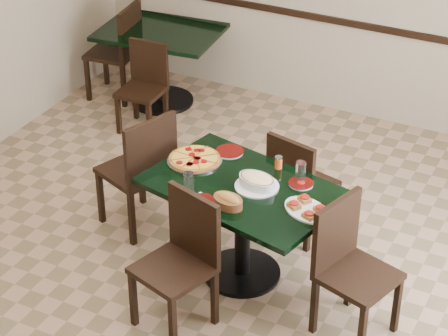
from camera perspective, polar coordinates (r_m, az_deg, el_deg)
The scene contains 21 objects.
floor at distance 6.33m, azimuth -1.25°, elevation -6.58°, with size 5.50×5.50×0.00m, color #8D6C51.
room_shell at distance 6.82m, azimuth 13.30°, elevation 7.02°, with size 5.50×5.50×5.50m.
main_table at distance 5.94m, azimuth 1.24°, elevation -2.65°, with size 1.43×1.08×0.75m.
back_table at distance 8.34m, azimuth -4.15°, elevation 7.55°, with size 1.18×0.91×0.75m.
chair_far at distance 6.40m, azimuth 4.83°, elevation -0.89°, with size 0.49×0.49×0.87m.
chair_near at distance 5.60m, azimuth -2.73°, elevation -5.65°, with size 0.54×0.54×0.93m.
chair_right at distance 5.59m, azimuth 8.12°, elevation -6.04°, with size 0.55×0.55×0.94m.
chair_left at distance 6.46m, azimuth -5.36°, elevation 0.12°, with size 0.59×0.59×0.98m.
back_chair_near at distance 7.95m, azimuth -5.20°, elevation 5.62°, with size 0.39×0.39×0.81m.
back_chair_left at distance 8.48m, azimuth -6.77°, elevation 7.90°, with size 0.49×0.49×0.95m.
pepperoni_pizza at distance 6.11m, azimuth -1.94°, elevation 0.60°, with size 0.39×0.39×0.04m.
lasagna_casserole at distance 5.81m, azimuth 2.17°, elevation -0.86°, with size 0.30×0.30×0.09m.
bread_basket at distance 5.62m, azimuth 0.26°, elevation -2.15°, with size 0.24×0.19×0.09m.
bruschetta_platter at distance 5.60m, azimuth 5.43°, elevation -2.62°, with size 0.41×0.37×0.05m.
side_plate_near at distance 5.68m, azimuth -1.43°, elevation -2.14°, with size 0.17×0.17×0.02m.
side_plate_far_r at distance 5.87m, azimuth 5.05°, elevation -1.01°, with size 0.17×0.17×0.03m.
side_plate_far_l at distance 6.21m, azimuth 0.36°, elevation 1.08°, with size 0.20×0.20×0.02m.
napkin_setting at distance 5.68m, azimuth -1.49°, elevation -2.22°, with size 0.20×0.20×0.01m.
water_glass_a at distance 5.87m, azimuth 5.02°, elevation -0.27°, with size 0.07×0.07×0.15m, color silver.
water_glass_b at distance 5.73m, azimuth -2.33°, elevation -1.00°, with size 0.07×0.07×0.15m, color silver.
pepper_shaker at distance 6.02m, azimuth 3.58°, elevation 0.37°, with size 0.05×0.05×0.09m.
Camera 1 is at (2.37, -4.37, 3.91)m, focal length 70.00 mm.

